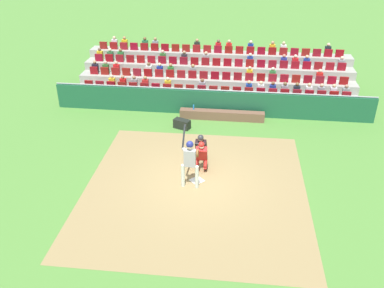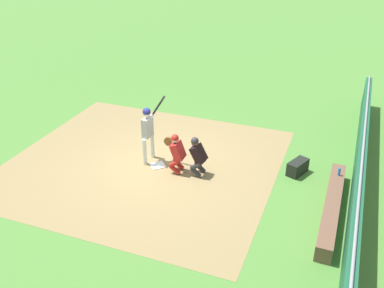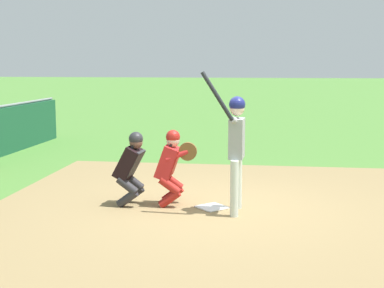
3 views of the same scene
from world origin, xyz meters
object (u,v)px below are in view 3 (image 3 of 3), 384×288
object	(u,v)px
home_plate_marker	(212,207)
home_plate_umpire	(131,165)
catcher_crouching	(171,163)
batter_at_plate	(236,141)

from	to	relation	value
home_plate_marker	home_plate_umpire	bearing A→B (deg)	-89.98
home_plate_marker	catcher_crouching	xyz separation A→B (m)	(-0.08, -0.70, 0.71)
catcher_crouching	home_plate_umpire	size ratio (longest dim) A/B	1.03
home_plate_marker	batter_at_plate	distance (m)	1.24
batter_at_plate	catcher_crouching	xyz separation A→B (m)	(-0.30, -1.10, -0.45)
catcher_crouching	home_plate_umpire	world-z (taller)	catcher_crouching
home_plate_marker	home_plate_umpire	distance (m)	1.53
batter_at_plate	home_plate_umpire	bearing A→B (deg)	-97.08
batter_at_plate	catcher_crouching	world-z (taller)	batter_at_plate
batter_at_plate	home_plate_marker	bearing A→B (deg)	-118.88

